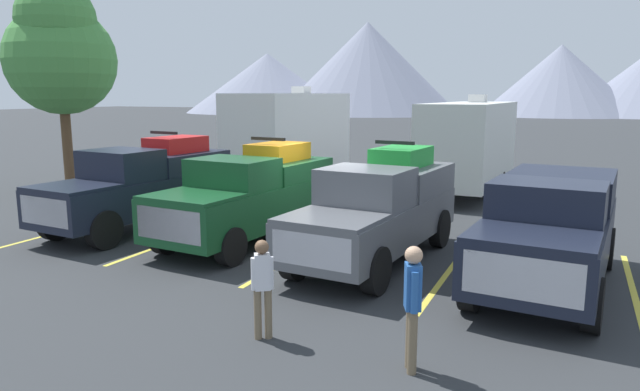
# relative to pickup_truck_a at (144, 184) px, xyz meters

# --- Properties ---
(ground_plane) EXTENTS (240.00, 240.00, 0.00)m
(ground_plane) POSITION_rel_pickup_truck_a_xyz_m (5.16, 0.42, -1.23)
(ground_plane) COLOR #2D3033
(pickup_truck_a) EXTENTS (2.49, 5.91, 2.63)m
(pickup_truck_a) POSITION_rel_pickup_truck_a_xyz_m (0.00, 0.00, 0.00)
(pickup_truck_a) COLOR black
(pickup_truck_a) RESTS_ON ground
(pickup_truck_b) EXTENTS (2.58, 5.63, 2.56)m
(pickup_truck_b) POSITION_rel_pickup_truck_a_xyz_m (3.43, -0.02, -0.05)
(pickup_truck_b) COLOR #144723
(pickup_truck_b) RESTS_ON ground
(pickup_truck_c) EXTENTS (2.44, 5.83, 2.61)m
(pickup_truck_c) POSITION_rel_pickup_truck_a_xyz_m (6.96, -0.31, -0.03)
(pickup_truck_c) COLOR #595B60
(pickup_truck_c) RESTS_ON ground
(pickup_truck_d) EXTENTS (2.58, 5.71, 2.12)m
(pickup_truck_d) POSITION_rel_pickup_truck_a_xyz_m (10.52, -0.69, -0.07)
(pickup_truck_d) COLOR black
(pickup_truck_d) RESTS_ON ground
(lot_stripe_a) EXTENTS (0.12, 5.50, 0.01)m
(lot_stripe_a) POSITION_rel_pickup_truck_a_xyz_m (-1.72, -0.58, -1.22)
(lot_stripe_a) COLOR gold
(lot_stripe_a) RESTS_ON ground
(lot_stripe_b) EXTENTS (0.12, 5.50, 0.01)m
(lot_stripe_b) POSITION_rel_pickup_truck_a_xyz_m (1.72, -0.58, -1.22)
(lot_stripe_b) COLOR gold
(lot_stripe_b) RESTS_ON ground
(lot_stripe_c) EXTENTS (0.12, 5.50, 0.01)m
(lot_stripe_c) POSITION_rel_pickup_truck_a_xyz_m (5.16, -0.58, -1.22)
(lot_stripe_c) COLOR gold
(lot_stripe_c) RESTS_ON ground
(lot_stripe_d) EXTENTS (0.12, 5.50, 0.01)m
(lot_stripe_d) POSITION_rel_pickup_truck_a_xyz_m (8.61, -0.58, -1.22)
(lot_stripe_d) COLOR gold
(lot_stripe_d) RESTS_ON ground
(lot_stripe_e) EXTENTS (0.12, 5.50, 0.01)m
(lot_stripe_e) POSITION_rel_pickup_truck_a_xyz_m (12.05, -0.58, -1.22)
(lot_stripe_e) COLOR gold
(lot_stripe_e) RESTS_ON ground
(camper_trailer_a) EXTENTS (2.70, 8.07, 4.00)m
(camper_trailer_a) POSITION_rel_pickup_truck_a_xyz_m (-0.05, 9.04, 0.87)
(camper_trailer_a) COLOR white
(camper_trailer_a) RESTS_ON ground
(camper_trailer_b) EXTENTS (2.51, 8.71, 3.66)m
(camper_trailer_b) POSITION_rel_pickup_truck_a_xyz_m (7.27, 9.38, 0.70)
(camper_trailer_b) COLOR silver
(camper_trailer_b) RESTS_ON ground
(person_a) EXTENTS (0.30, 0.28, 1.55)m
(person_a) POSITION_rel_pickup_truck_a_xyz_m (6.71, -5.14, -0.34)
(person_a) COLOR #726047
(person_a) RESTS_ON ground
(person_b) EXTENTS (0.29, 0.36, 1.73)m
(person_b) POSITION_rel_pickup_truck_a_xyz_m (9.03, -5.23, -0.23)
(person_b) COLOR #726047
(person_b) RESTS_ON ground
(tree_a) EXTENTS (4.03, 4.03, 7.73)m
(tree_a) POSITION_rel_pickup_truck_a_xyz_m (-6.82, 3.61, 4.03)
(tree_a) COLOR brown
(tree_a) RESTS_ON ground
(mountain_ridge) EXTENTS (144.71, 39.41, 16.41)m
(mountain_ridge) POSITION_rel_pickup_truck_a_xyz_m (4.02, 91.41, 5.31)
(mountain_ridge) COLOR gray
(mountain_ridge) RESTS_ON ground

